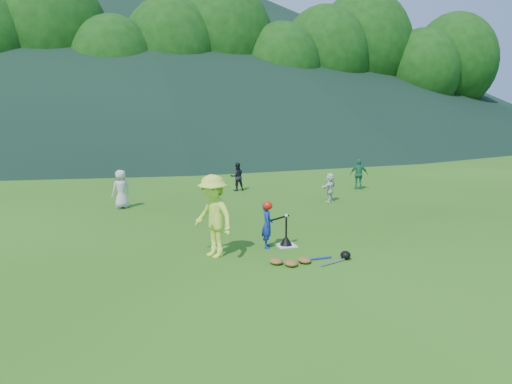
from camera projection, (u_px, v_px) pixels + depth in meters
The scene contains 15 objects.
ground at pixel (286, 246), 11.88m from camera, with size 120.00×120.00×0.00m, color #235212.
home_plate at pixel (286, 245), 11.88m from camera, with size 0.45×0.45×0.02m, color silver.
baseball at pixel (286, 216), 11.76m from camera, with size 0.08×0.08×0.08m, color white.
batter_child at pixel (267, 225), 11.66m from camera, with size 0.40×0.26×1.08m, color #162B99.
adult_coach at pixel (213, 216), 10.87m from camera, with size 1.18×0.68×1.82m, color #CAF046.
fielder_a at pixel (121, 189), 16.25m from camera, with size 0.62×0.40×1.27m, color silver.
fielder_b at pixel (237, 177), 19.80m from camera, with size 0.54×0.42×1.12m, color black.
fielder_c at pixel (359, 174), 20.07m from camera, with size 0.72×0.30×1.22m, color #23754C.
fielder_d at pixel (330, 187), 17.48m from camera, with size 0.93×0.30×1.00m, color silver.
batting_tee at pixel (286, 241), 11.86m from camera, with size 0.30×0.30×0.68m.
batter_gear at pixel (268, 207), 11.59m from camera, with size 0.70×0.34×0.45m.
equipment_pile at pixel (305, 260), 10.54m from camera, with size 1.80×0.65×0.19m.
outfield_fence at pixel (161, 142), 38.22m from camera, with size 70.07×0.08×1.33m.
tree_line at pixel (153, 50), 42.54m from camera, with size 70.04×11.40×14.82m.
distant_hills at pixel (79, 38), 84.55m from camera, with size 155.00×140.00×32.00m.
Camera 1 is at (-3.98, -10.82, 3.23)m, focal length 35.00 mm.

